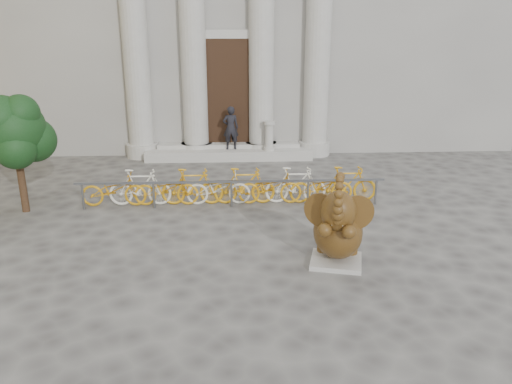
{
  "coord_description": "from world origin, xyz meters",
  "views": [
    {
      "loc": [
        0.08,
        -8.44,
        4.48
      ],
      "look_at": [
        0.61,
        1.94,
        1.1
      ],
      "focal_mm": 35.0,
      "sensor_mm": 36.0,
      "label": 1
    }
  ],
  "objects_px": {
    "elephant_statue": "(338,231)",
    "bike_rack": "(231,186)",
    "pedestrian": "(231,128)",
    "tree": "(15,131)"
  },
  "relations": [
    {
      "from": "elephant_statue",
      "to": "bike_rack",
      "type": "height_order",
      "value": "elephant_statue"
    },
    {
      "from": "elephant_statue",
      "to": "bike_rack",
      "type": "xyz_separation_m",
      "value": [
        -2.1,
        3.79,
        -0.23
      ]
    },
    {
      "from": "elephant_statue",
      "to": "tree",
      "type": "relative_size",
      "value": 0.66
    },
    {
      "from": "elephant_statue",
      "to": "bike_rack",
      "type": "distance_m",
      "value": 4.34
    },
    {
      "from": "tree",
      "to": "pedestrian",
      "type": "distance_m",
      "value": 7.58
    },
    {
      "from": "bike_rack",
      "to": "pedestrian",
      "type": "height_order",
      "value": "pedestrian"
    },
    {
      "from": "elephant_statue",
      "to": "pedestrian",
      "type": "relative_size",
      "value": 1.28
    },
    {
      "from": "elephant_statue",
      "to": "tree",
      "type": "height_order",
      "value": "tree"
    },
    {
      "from": "elephant_statue",
      "to": "pedestrian",
      "type": "xyz_separation_m",
      "value": [
        -2.08,
        8.77,
        0.41
      ]
    },
    {
      "from": "tree",
      "to": "pedestrian",
      "type": "bearing_deg",
      "value": 45.11
    }
  ]
}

